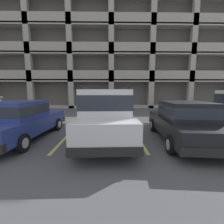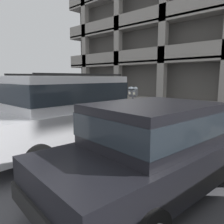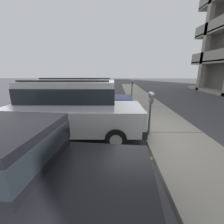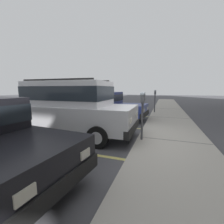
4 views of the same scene
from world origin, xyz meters
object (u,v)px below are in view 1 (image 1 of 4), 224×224
Objects in this scene: dark_hatchback at (183,120)px; parking_garage at (111,41)px; silver_suv at (106,113)px; parking_meter_near at (108,104)px; fire_hydrant at (186,116)px; red_sedan at (22,119)px; parking_meter_far at (0,103)px.

dark_hatchback is 19.06m from parking_garage.
parking_meter_near is (0.05, 2.65, 0.15)m from silver_suv.
fire_hydrant is (4.38, -13.78, -8.57)m from parking_garage.
silver_suv is 2.98m from dark_hatchback.
red_sedan reaches higher than fire_hydrant.
parking_meter_near is at bearing -91.32° from parking_garage.
silver_suv is 6.87× the size of fire_hydrant.
parking_meter_far is (-8.94, 2.96, 0.43)m from dark_hatchback.
parking_garage is (0.32, 14.08, 7.80)m from parking_meter_near.
red_sedan is 6.29m from dark_hatchback.
dark_hatchback is at bearing -81.36° from parking_garage.
red_sedan is at bearing 177.66° from silver_suv.
dark_hatchback is at bearing -6.35° from silver_suv.
dark_hatchback is 9.42m from parking_meter_far.
dark_hatchback is 6.60× the size of fire_hydrant.
fire_hydrant is at bearing 1.41° from parking_meter_far.
parking_meter_near is (3.37, 2.57, 0.41)m from red_sedan.
parking_meter_far is at bearing -114.35° from parking_garage.
parking_meter_far is 17.27m from parking_garage.
dark_hatchback is 3.04× the size of parking_meter_far.
parking_meter_near reaches higher than red_sedan.
silver_suv is 3.34m from red_sedan.
silver_suv is at bearing -24.11° from parking_meter_far.
red_sedan and dark_hatchback have the same top height.
parking_meter_near is 0.05× the size of parking_garage.
parking_garage is at bearing 107.64° from fire_hydrant.
silver_suv is 5.63m from fire_hydrant.
silver_suv is 3.21× the size of parking_meter_near.
silver_suv is 1.05× the size of red_sedan.
silver_suv is at bearing -91.04° from parking_meter_near.
fire_hydrant is (4.71, 0.30, -0.77)m from parking_meter_near.
parking_meter_far is 0.05× the size of parking_garage.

